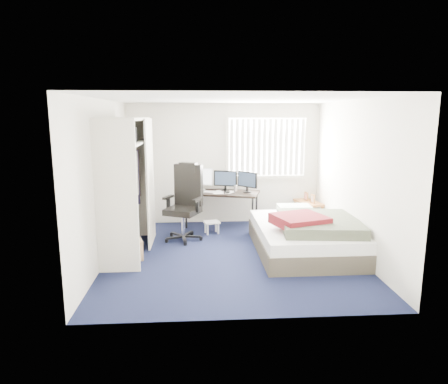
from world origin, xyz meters
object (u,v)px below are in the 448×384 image
desk (222,190)px  office_chair (185,210)px  bed (307,234)px  nightstand (309,204)px

desk → office_chair: size_ratio=1.14×
desk → bed: desk is taller
bed → nightstand: bearing=73.7°
office_chair → nightstand: (2.54, 0.79, -0.11)m
nightstand → bed: 1.74m
office_chair → desk: bearing=47.1°
nightstand → bed: bed is taller
desk → office_chair: office_chair is taller
office_chair → bed: size_ratio=0.64×
desk → bed: (1.31, -1.66, -0.46)m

